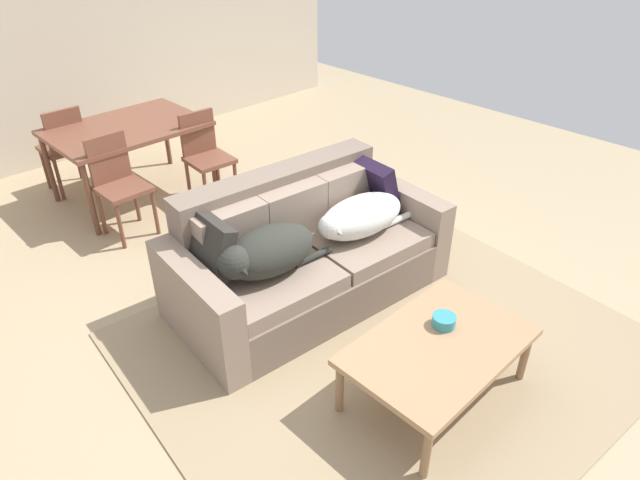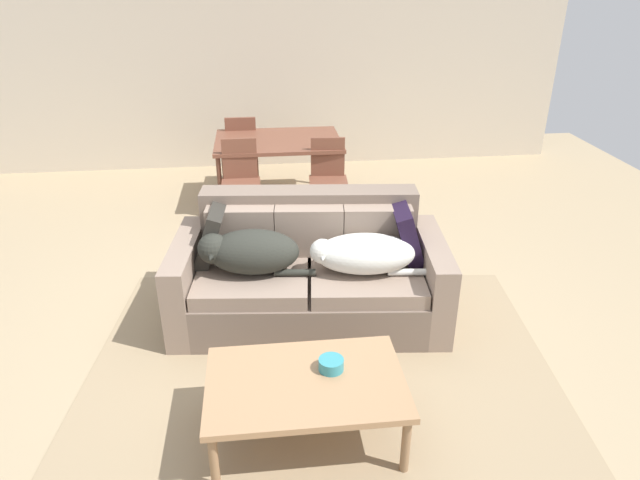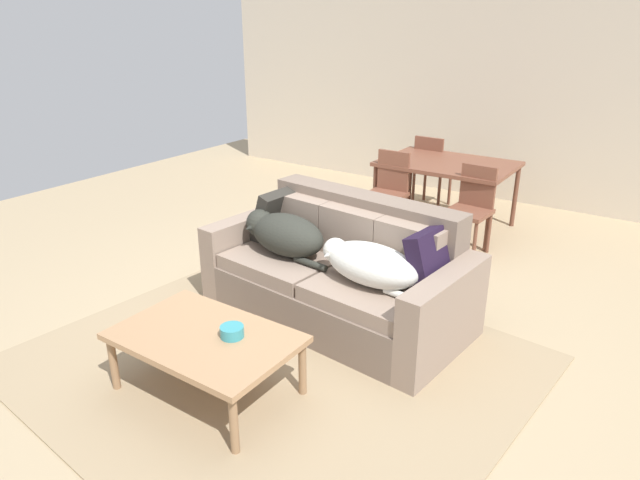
% 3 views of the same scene
% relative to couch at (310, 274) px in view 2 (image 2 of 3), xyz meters
% --- Properties ---
extents(ground_plane, '(10.00, 10.00, 0.00)m').
position_rel_couch_xyz_m(ground_plane, '(-0.23, -0.19, -0.35)').
color(ground_plane, tan).
extents(back_partition, '(8.00, 0.12, 2.70)m').
position_rel_couch_xyz_m(back_partition, '(-0.23, 3.81, 1.00)').
color(back_partition, beige).
rests_on(back_partition, ground).
extents(area_rug, '(3.42, 3.08, 0.01)m').
position_rel_couch_xyz_m(area_rug, '(-0.01, -0.85, -0.34)').
color(area_rug, '#998362').
rests_on(area_rug, ground).
extents(couch, '(2.14, 1.19, 0.93)m').
position_rel_couch_xyz_m(couch, '(0.00, 0.00, 0.00)').
color(couch, '#716053').
rests_on(couch, ground).
extents(dog_on_left_cushion, '(0.85, 0.45, 0.32)m').
position_rel_couch_xyz_m(dog_on_left_cushion, '(-0.46, -0.13, 0.29)').
color(dog_on_left_cushion, '#2B2C26').
rests_on(dog_on_left_cushion, couch).
extents(dog_on_right_cushion, '(0.89, 0.45, 0.29)m').
position_rel_couch_xyz_m(dog_on_right_cushion, '(0.37, -0.22, 0.27)').
color(dog_on_right_cushion, silver).
rests_on(dog_on_right_cushion, couch).
extents(throw_pillow_by_left_arm, '(0.27, 0.45, 0.45)m').
position_rel_couch_xyz_m(throw_pillow_by_left_arm, '(-0.74, 0.13, 0.32)').
color(throw_pillow_by_left_arm, '#2A2722').
rests_on(throw_pillow_by_left_arm, couch).
extents(throw_pillow_by_right_arm, '(0.28, 0.45, 0.45)m').
position_rel_couch_xyz_m(throw_pillow_by_right_arm, '(0.75, -0.02, 0.31)').
color(throw_pillow_by_right_arm, black).
rests_on(throw_pillow_by_right_arm, couch).
extents(coffee_table, '(1.12, 0.73, 0.42)m').
position_rel_couch_xyz_m(coffee_table, '(-0.15, -1.33, 0.03)').
color(coffee_table, '#A67C56').
rests_on(coffee_table, ground).
extents(bowl_on_coffee_table, '(0.15, 0.15, 0.07)m').
position_rel_couch_xyz_m(bowl_on_coffee_table, '(0.00, -1.25, 0.11)').
color(bowl_on_coffee_table, teal).
rests_on(bowl_on_coffee_table, coffee_table).
extents(dining_table, '(1.40, 1.00, 0.74)m').
position_rel_couch_xyz_m(dining_table, '(-0.12, 2.38, 0.33)').
color(dining_table, brown).
rests_on(dining_table, ground).
extents(dining_chair_near_left, '(0.40, 0.40, 0.90)m').
position_rel_couch_xyz_m(dining_chair_near_left, '(-0.54, 1.80, 0.16)').
color(dining_chair_near_left, brown).
rests_on(dining_chair_near_left, ground).
extents(dining_chair_near_right, '(0.43, 0.43, 0.88)m').
position_rel_couch_xyz_m(dining_chair_near_right, '(0.38, 1.82, 0.14)').
color(dining_chair_near_right, brown).
rests_on(dining_chair_near_right, ground).
extents(dining_chair_far_left, '(0.40, 0.40, 0.90)m').
position_rel_couch_xyz_m(dining_chair_far_left, '(-0.54, 2.92, 0.16)').
color(dining_chair_far_left, brown).
rests_on(dining_chair_far_left, ground).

